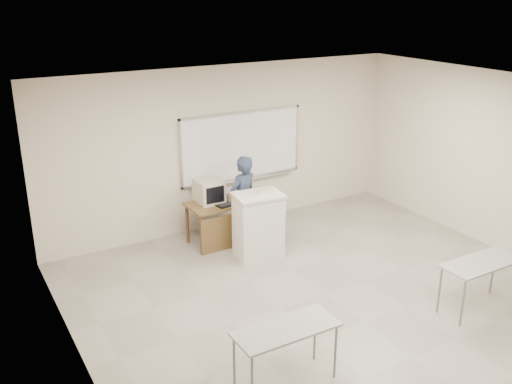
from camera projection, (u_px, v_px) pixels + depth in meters
floor at (364, 323)px, 7.70m from camera, size 7.00×8.00×0.01m
whiteboard at (242, 147)px, 10.56m from camera, size 2.48×0.10×1.31m
student_desks at (447, 329)px, 6.37m from camera, size 4.40×2.20×0.73m
instructor_desk at (228, 215)px, 9.92m from camera, size 1.35×0.68×0.75m
podium at (258, 225)px, 9.45m from camera, size 0.78×0.57×1.10m
crt_monitor at (209, 191)px, 9.85m from camera, size 0.44×0.49×0.42m
laptop at (224, 202)px, 9.77m from camera, size 0.29×0.27×0.21m
mouse at (258, 198)px, 10.03m from camera, size 0.09×0.06×0.04m
keyboard at (264, 190)px, 9.39m from camera, size 0.43×0.26×0.02m
presenter at (243, 201)px, 9.81m from camera, size 0.67×0.53×1.60m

